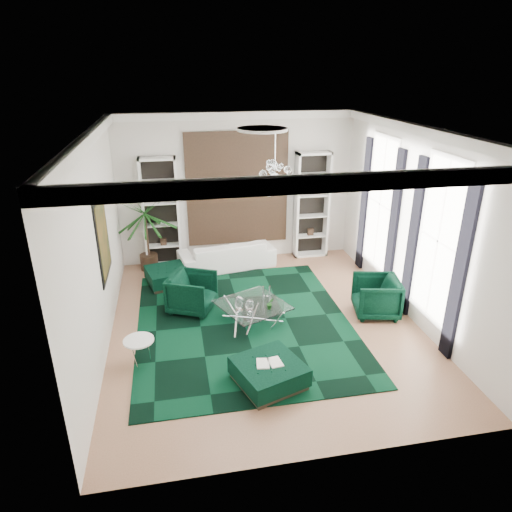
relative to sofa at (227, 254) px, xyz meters
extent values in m
cube|color=#A77658|center=(0.38, -2.91, -0.36)|extent=(6.00, 7.00, 0.02)
cube|color=white|center=(0.38, -2.91, 3.46)|extent=(6.00, 7.00, 0.02)
cube|color=silver|center=(0.38, 0.60, 1.55)|extent=(6.00, 0.02, 3.80)
cube|color=silver|center=(0.38, -6.42, 1.55)|extent=(6.00, 0.02, 3.80)
cube|color=silver|center=(-2.63, -2.91, 1.55)|extent=(0.02, 7.00, 3.80)
cube|color=silver|center=(3.39, -2.91, 1.55)|extent=(0.02, 7.00, 3.80)
cylinder|color=white|center=(0.38, -2.61, 3.42)|extent=(0.90, 0.90, 0.05)
cube|color=black|center=(0.38, 0.55, 1.55)|extent=(2.50, 0.06, 2.80)
cube|color=black|center=(-2.59, -2.31, 1.50)|extent=(0.04, 1.30, 1.60)
cube|color=white|center=(3.37, -3.81, 1.55)|extent=(0.03, 1.10, 2.90)
cube|color=black|center=(3.34, -4.59, 1.30)|extent=(0.07, 0.30, 3.25)
cube|color=black|center=(3.34, -3.03, 1.30)|extent=(0.07, 0.30, 3.25)
cube|color=white|center=(3.37, -1.41, 1.55)|extent=(0.03, 1.10, 2.90)
cube|color=black|center=(3.34, -2.19, 1.30)|extent=(0.07, 0.30, 3.25)
cube|color=black|center=(3.34, -0.63, 1.30)|extent=(0.07, 0.30, 3.25)
cube|color=black|center=(-0.03, -2.84, -0.34)|extent=(4.20, 5.00, 0.02)
imported|color=white|center=(0.00, 0.00, 0.00)|extent=(2.52, 1.35, 0.70)
imported|color=black|center=(-1.00, -2.10, 0.06)|extent=(1.18, 1.16, 0.81)
imported|color=black|center=(2.72, -2.97, 0.06)|extent=(1.06, 1.04, 0.81)
cube|color=black|center=(-1.51, -0.75, -0.15)|extent=(1.10, 1.10, 0.40)
cube|color=black|center=(0.07, -4.79, -0.15)|extent=(1.27, 1.27, 0.40)
cube|color=white|center=(0.07, -4.79, 0.07)|extent=(0.42, 0.28, 0.03)
cylinder|color=white|center=(-2.00, -3.88, -0.10)|extent=(0.53, 0.53, 0.50)
imported|color=#154414|center=(0.46, -3.08, 0.18)|extent=(0.14, 0.11, 0.24)
camera|label=1|loc=(-1.26, -10.71, 4.46)|focal=32.00mm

